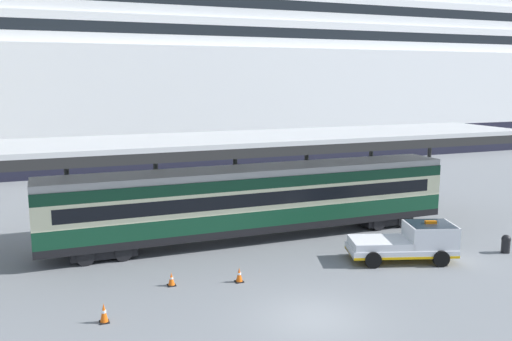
{
  "coord_description": "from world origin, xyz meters",
  "views": [
    {
      "loc": [
        -9.1,
        -17.09,
        8.97
      ],
      "look_at": [
        0.5,
        7.22,
        4.5
      ],
      "focal_mm": 37.8,
      "sensor_mm": 36.0,
      "label": 1
    }
  ],
  "objects_px": {
    "train_carriage": "(255,199)",
    "quay_bollard": "(506,243)",
    "service_truck": "(411,241)",
    "cruise_ship": "(81,61)",
    "traffic_cone_mid": "(239,275)",
    "traffic_cone_far": "(171,279)",
    "traffic_cone_near": "(104,313)"
  },
  "relations": [
    {
      "from": "train_carriage",
      "to": "quay_bollard",
      "type": "relative_size",
      "value": 24.23
    },
    {
      "from": "service_truck",
      "to": "cruise_ship",
      "type": "bearing_deg",
      "value": 105.61
    },
    {
      "from": "traffic_cone_mid",
      "to": "traffic_cone_far",
      "type": "relative_size",
      "value": 1.11
    },
    {
      "from": "traffic_cone_far",
      "to": "quay_bollard",
      "type": "relative_size",
      "value": 0.63
    },
    {
      "from": "cruise_ship",
      "to": "traffic_cone_far",
      "type": "xyz_separation_m",
      "value": [
        0.41,
        -42.88,
        -10.64
      ]
    },
    {
      "from": "traffic_cone_mid",
      "to": "traffic_cone_far",
      "type": "bearing_deg",
      "value": 166.72
    },
    {
      "from": "service_truck",
      "to": "quay_bollard",
      "type": "height_order",
      "value": "service_truck"
    },
    {
      "from": "cruise_ship",
      "to": "service_truck",
      "type": "xyz_separation_m",
      "value": [
        12.29,
        -43.98,
        -9.94
      ]
    },
    {
      "from": "train_carriage",
      "to": "traffic_cone_far",
      "type": "height_order",
      "value": "train_carriage"
    },
    {
      "from": "train_carriage",
      "to": "quay_bollard",
      "type": "height_order",
      "value": "train_carriage"
    },
    {
      "from": "quay_bollard",
      "to": "traffic_cone_mid",
      "type": "bearing_deg",
      "value": 175.09
    },
    {
      "from": "traffic_cone_near",
      "to": "traffic_cone_mid",
      "type": "relative_size",
      "value": 1.13
    },
    {
      "from": "service_truck",
      "to": "quay_bollard",
      "type": "relative_size",
      "value": 5.8
    },
    {
      "from": "service_truck",
      "to": "traffic_cone_near",
      "type": "distance_m",
      "value": 15.11
    },
    {
      "from": "quay_bollard",
      "to": "train_carriage",
      "type": "bearing_deg",
      "value": 147.88
    },
    {
      "from": "cruise_ship",
      "to": "traffic_cone_near",
      "type": "xyz_separation_m",
      "value": [
        -2.73,
        -45.54,
        -10.56
      ]
    },
    {
      "from": "cruise_ship",
      "to": "traffic_cone_near",
      "type": "distance_m",
      "value": 46.83
    },
    {
      "from": "traffic_cone_mid",
      "to": "quay_bollard",
      "type": "height_order",
      "value": "quay_bollard"
    },
    {
      "from": "traffic_cone_far",
      "to": "train_carriage",
      "type": "bearing_deg",
      "value": 40.8
    },
    {
      "from": "train_carriage",
      "to": "traffic_cone_mid",
      "type": "height_order",
      "value": "train_carriage"
    },
    {
      "from": "train_carriage",
      "to": "service_truck",
      "type": "xyz_separation_m",
      "value": [
        5.9,
        -6.25,
        -1.32
      ]
    },
    {
      "from": "quay_bollard",
      "to": "cruise_ship",
      "type": "bearing_deg",
      "value": 111.51
    },
    {
      "from": "traffic_cone_far",
      "to": "cruise_ship",
      "type": "bearing_deg",
      "value": 90.55
    },
    {
      "from": "traffic_cone_far",
      "to": "service_truck",
      "type": "bearing_deg",
      "value": -5.25
    },
    {
      "from": "traffic_cone_near",
      "to": "quay_bollard",
      "type": "bearing_deg",
      "value": 2.08
    },
    {
      "from": "traffic_cone_near",
      "to": "quay_bollard",
      "type": "xyz_separation_m",
      "value": [
        20.38,
        0.74,
        0.14
      ]
    },
    {
      "from": "train_carriage",
      "to": "quay_bollard",
      "type": "xyz_separation_m",
      "value": [
        11.27,
        -7.07,
        -1.79
      ]
    },
    {
      "from": "traffic_cone_far",
      "to": "quay_bollard",
      "type": "bearing_deg",
      "value": -6.35
    },
    {
      "from": "service_truck",
      "to": "traffic_cone_mid",
      "type": "height_order",
      "value": "service_truck"
    },
    {
      "from": "train_carriage",
      "to": "traffic_cone_mid",
      "type": "bearing_deg",
      "value": -117.64
    },
    {
      "from": "train_carriage",
      "to": "quay_bollard",
      "type": "distance_m",
      "value": 13.43
    },
    {
      "from": "service_truck",
      "to": "quay_bollard",
      "type": "distance_m",
      "value": 5.45
    }
  ]
}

